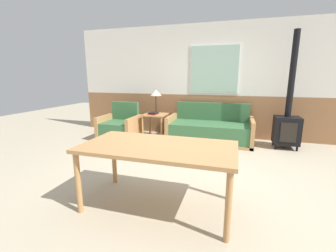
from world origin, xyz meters
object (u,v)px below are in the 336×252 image
(table_lamp, at_px, (156,94))
(armchair, at_px, (120,128))
(side_table, at_px, (155,118))
(wood_stove, at_px, (287,121))
(dining_table, at_px, (158,151))
(couch, at_px, (210,130))

(table_lamp, bearing_deg, armchair, -148.80)
(armchair, xyz_separation_m, side_table, (0.77, 0.37, 0.22))
(armchair, height_order, side_table, armchair)
(armchair, bearing_deg, wood_stove, -1.48)
(wood_stove, bearing_deg, dining_table, -122.98)
(armchair, xyz_separation_m, dining_table, (1.83, -2.44, 0.40))
(side_table, distance_m, dining_table, 3.00)
(armchair, distance_m, wood_stove, 3.69)
(armchair, bearing_deg, table_lamp, 23.86)
(table_lamp, height_order, wood_stove, wood_stove)
(dining_table, bearing_deg, armchair, 126.92)
(wood_stove, bearing_deg, side_table, -179.82)
(dining_table, height_order, wood_stove, wood_stove)
(couch, xyz_separation_m, dining_table, (-0.25, -2.85, 0.40))
(table_lamp, distance_m, dining_table, 3.12)
(couch, relative_size, wood_stove, 0.80)
(armchair, height_order, wood_stove, wood_stove)
(armchair, relative_size, wood_stove, 0.36)
(side_table, distance_m, wood_stove, 2.89)
(couch, distance_m, table_lamp, 1.55)
(table_lamp, distance_m, wood_stove, 2.94)
(wood_stove, bearing_deg, armchair, -174.14)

